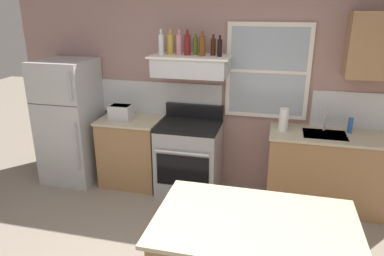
{
  "coord_description": "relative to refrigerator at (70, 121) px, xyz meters",
  "views": [
    {
      "loc": [
        0.79,
        -2.22,
        2.32
      ],
      "look_at": [
        -0.05,
        1.2,
        1.1
      ],
      "focal_mm": 33.52,
      "sensor_mm": 36.0,
      "label": 1
    }
  ],
  "objects": [
    {
      "name": "bottle_champagne_gold_foil",
      "position": [
        1.39,
        0.14,
        1.04
      ],
      "size": [
        0.08,
        0.08,
        0.29
      ],
      "color": "#B29333",
      "rests_on": "range_hood_shelf"
    },
    {
      "name": "sink_faucet",
      "position": [
        3.25,
        0.16,
        0.26
      ],
      "size": [
        0.03,
        0.17,
        0.28
      ],
      "color": "silver",
      "rests_on": "counter_right_with_sink"
    },
    {
      "name": "back_wall",
      "position": [
        1.93,
        0.39,
        0.53
      ],
      "size": [
        5.4,
        0.11,
        2.7
      ],
      "color": "gray",
      "rests_on": "ground_plane"
    },
    {
      "name": "counter_left_of_stove",
      "position": [
        0.85,
        0.06,
        -0.37
      ],
      "size": [
        0.79,
        0.63,
        0.91
      ],
      "color": "#9E754C",
      "rests_on": "ground_plane"
    },
    {
      "name": "upper_cabinet_right",
      "position": [
        3.7,
        0.2,
        1.07
      ],
      "size": [
        0.64,
        0.32,
        0.7
      ],
      "color": "#9E754C"
    },
    {
      "name": "range_hood_shelf",
      "position": [
        1.65,
        0.12,
        0.8
      ],
      "size": [
        0.96,
        0.52,
        0.24
      ],
      "color": "silver"
    },
    {
      "name": "toaster",
      "position": [
        0.75,
        0.0,
        0.18
      ],
      "size": [
        0.3,
        0.2,
        0.19
      ],
      "color": "silver",
      "rests_on": "counter_left_of_stove"
    },
    {
      "name": "bottle_olive_oil_square",
      "position": [
        1.7,
        0.17,
        1.02
      ],
      "size": [
        0.06,
        0.06,
        0.25
      ],
      "color": "#4C601E",
      "rests_on": "range_hood_shelf"
    },
    {
      "name": "bottle_balsamic_dark",
      "position": [
        2.0,
        0.09,
        1.02
      ],
      "size": [
        0.06,
        0.06,
        0.24
      ],
      "color": "black",
      "rests_on": "range_hood_shelf"
    },
    {
      "name": "bottle_amber_wine",
      "position": [
        1.8,
        0.08,
        1.04
      ],
      "size": [
        0.07,
        0.07,
        0.28
      ],
      "color": "brown",
      "rests_on": "range_hood_shelf"
    },
    {
      "name": "counter_right_with_sink",
      "position": [
        3.35,
        0.06,
        -0.37
      ],
      "size": [
        1.43,
        0.63,
        0.91
      ],
      "color": "#9E754C",
      "rests_on": "ground_plane"
    },
    {
      "name": "paper_towel_roll",
      "position": [
        2.78,
        0.06,
        0.22
      ],
      "size": [
        0.11,
        0.11,
        0.27
      ],
      "primitive_type": "cylinder",
      "color": "white",
      "rests_on": "counter_right_with_sink"
    },
    {
      "name": "bottle_clear_tall",
      "position": [
        1.3,
        0.07,
        1.05
      ],
      "size": [
        0.06,
        0.06,
        0.3
      ],
      "color": "silver",
      "rests_on": "range_hood_shelf"
    },
    {
      "name": "dish_soap_bottle",
      "position": [
        3.53,
        0.16,
        0.17
      ],
      "size": [
        0.06,
        0.06,
        0.18
      ],
      "primitive_type": "cylinder",
      "color": "blue",
      "rests_on": "counter_right_with_sink"
    },
    {
      "name": "bottle_rose_pink",
      "position": [
        1.5,
        0.12,
        1.04
      ],
      "size": [
        0.07,
        0.07,
        0.29
      ],
      "color": "#C67F84",
      "rests_on": "range_hood_shelf"
    },
    {
      "name": "bottle_red_label_wine",
      "position": [
        1.61,
        0.12,
        1.04
      ],
      "size": [
        0.07,
        0.07,
        0.29
      ],
      "color": "maroon",
      "rests_on": "range_hood_shelf"
    },
    {
      "name": "bottle_brown_stout",
      "position": [
        1.91,
        0.16,
        1.02
      ],
      "size": [
        0.06,
        0.06,
        0.24
      ],
      "color": "#381E0F",
      "rests_on": "range_hood_shelf"
    },
    {
      "name": "stove_range",
      "position": [
        1.65,
        0.02,
        -0.36
      ],
      "size": [
        0.76,
        0.69,
        1.09
      ],
      "color": "#9EA0A5",
      "rests_on": "ground_plane"
    },
    {
      "name": "refrigerator",
      "position": [
        0.0,
        0.0,
        0.0
      ],
      "size": [
        0.7,
        0.72,
        1.65
      ],
      "color": "#B7BABC",
      "rests_on": "ground_plane"
    }
  ]
}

